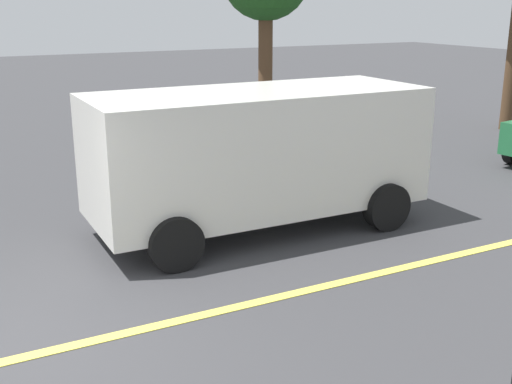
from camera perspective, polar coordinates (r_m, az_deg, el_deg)
ground_plane at (r=7.13m, az=-21.23°, el=-13.90°), size 80.00×80.00×0.00m
lane_marking_centre at (r=7.90m, az=1.12°, el=-9.56°), size 28.00×0.16×0.01m
white_van at (r=9.94m, az=0.08°, el=3.69°), size 5.21×2.29×2.20m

